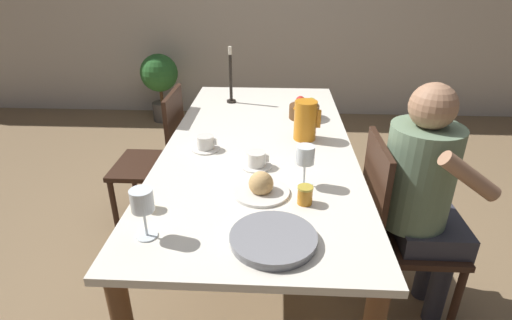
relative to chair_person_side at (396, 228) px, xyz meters
name	(u,v)px	position (x,y,z in m)	size (l,w,h in m)	color
ground_plane	(259,259)	(-0.65, 0.31, -0.48)	(20.00, 20.00, 0.00)	#7F6647
dining_table	(259,159)	(-0.65, 0.31, 0.19)	(0.93, 2.01, 0.76)	silver
chair_person_side	(396,228)	(0.00, 0.00, 0.00)	(0.42, 0.42, 0.91)	#331E14
chair_opposite	(159,158)	(-1.30, 0.68, 0.00)	(0.42, 0.42, 0.91)	#331E14
person_seated	(424,190)	(0.09, -0.01, 0.21)	(0.39, 0.41, 1.17)	#33333D
red_pitcher	(305,120)	(-0.42, 0.37, 0.38)	(0.14, 0.12, 0.20)	orange
wine_glass_water	(305,157)	(-0.45, -0.12, 0.41)	(0.08, 0.08, 0.18)	white
wine_glass_juice	(142,203)	(-0.99, -0.49, 0.41)	(0.08, 0.08, 0.18)	white
teacup_near_person	(257,161)	(-0.65, 0.04, 0.31)	(0.14, 0.14, 0.07)	silver
teacup_across	(206,144)	(-0.91, 0.21, 0.31)	(0.14, 0.14, 0.07)	silver
serving_tray	(273,239)	(-0.57, -0.50, 0.30)	(0.29, 0.29, 0.03)	gray
bread_plate	(261,187)	(-0.62, -0.19, 0.31)	(0.23, 0.23, 0.10)	silver
jam_jar_amber	(143,199)	(-1.05, -0.32, 0.32)	(0.06, 0.06, 0.07)	gold
jam_jar_red	(305,194)	(-0.45, -0.26, 0.32)	(0.06, 0.06, 0.07)	#C67A1E
fruit_bowl	(304,110)	(-0.40, 0.69, 0.33)	(0.18, 0.18, 0.12)	brown
candlestick_tall	(231,81)	(-0.86, 0.96, 0.42)	(0.06, 0.06, 0.36)	black
potted_plant	(160,78)	(-1.83, 2.62, 0.00)	(0.40, 0.40, 0.73)	#4C4742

